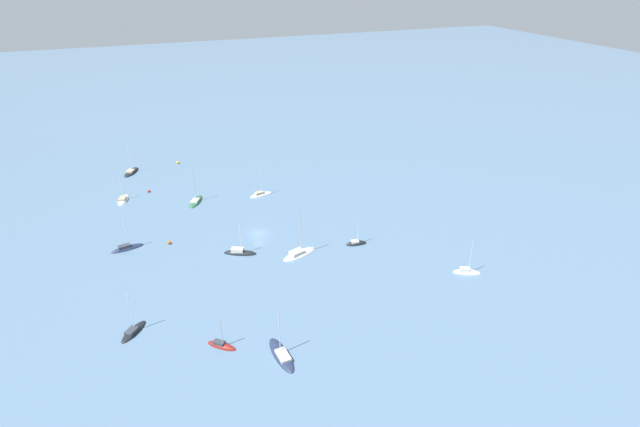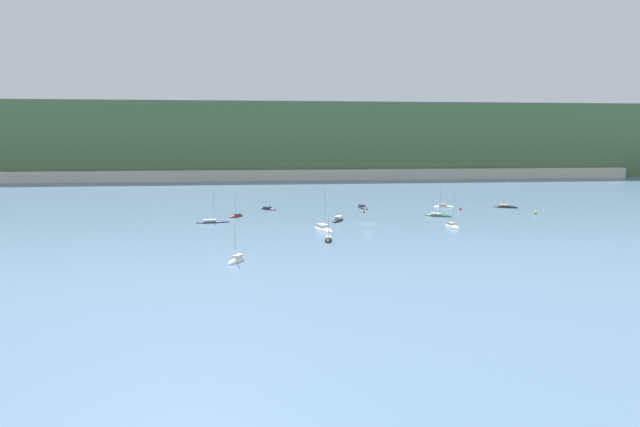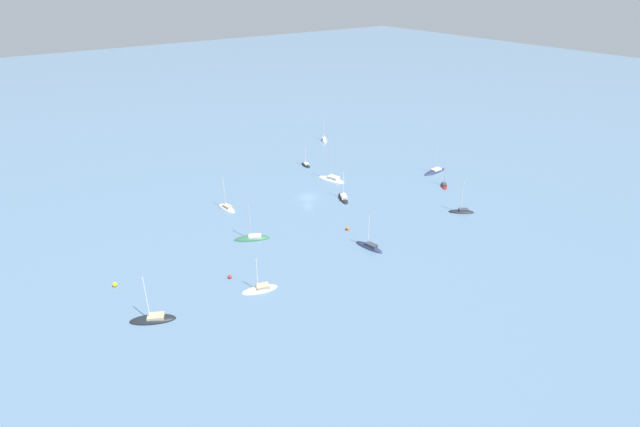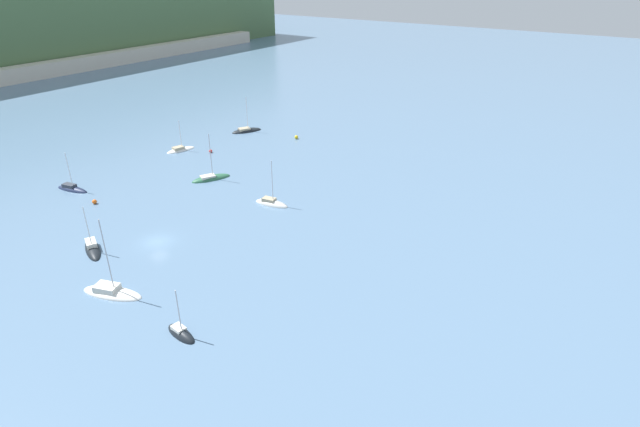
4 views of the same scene
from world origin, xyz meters
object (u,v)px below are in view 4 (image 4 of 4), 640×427
object	(u,v)px
sailboat_5	(271,204)
mooring_buoy_2	(296,137)
mooring_buoy_0	(211,151)
mooring_buoy_1	(94,202)
sailboat_7	(211,179)
sailboat_10	(181,150)
sailboat_0	(181,334)
sailboat_9	(93,249)
sailboat_2	(112,293)
sailboat_8	(72,189)
sailboat_4	(246,131)

from	to	relation	value
sailboat_5	mooring_buoy_2	bearing A→B (deg)	111.08
mooring_buoy_0	mooring_buoy_1	size ratio (longest dim) A/B	0.93
mooring_buoy_0	mooring_buoy_1	xyz separation A→B (m)	(-30.44, -2.05, 0.03)
sailboat_7	sailboat_10	distance (m)	19.55
sailboat_0	sailboat_7	size ratio (longest dim) A/B	0.71
sailboat_5	sailboat_9	size ratio (longest dim) A/B	1.13
sailboat_2	sailboat_10	size ratio (longest dim) A/B	1.57
sailboat_8	mooring_buoy_1	bearing A→B (deg)	-18.84
sailboat_9	sailboat_10	world-z (taller)	sailboat_9
sailboat_2	sailboat_4	xyz separation A→B (m)	(61.62, 31.52, -0.06)
sailboat_0	sailboat_2	distance (m)	13.44
sailboat_0	sailboat_4	xyz separation A→B (m)	(62.08, 44.95, 0.00)
sailboat_2	sailboat_9	bearing A→B (deg)	137.51
sailboat_0	sailboat_8	size ratio (longest dim) A/B	0.88
sailboat_5	sailboat_8	bearing A→B (deg)	-163.80
sailboat_7	sailboat_8	xyz separation A→B (m)	(-18.28, 17.86, 0.04)
sailboat_8	mooring_buoy_2	xyz separation A→B (m)	(47.80, -16.95, 0.32)
sailboat_10	mooring_buoy_0	distance (m)	7.27
mooring_buoy_1	sailboat_9	bearing A→B (deg)	-125.03
sailboat_2	sailboat_7	xyz separation A→B (m)	(34.42, 16.72, -0.07)
sailboat_8	sailboat_9	bearing A→B (deg)	-36.61
sailboat_2	mooring_buoy_1	bearing A→B (deg)	131.05
sailboat_8	sailboat_9	distance (m)	25.25
mooring_buoy_1	sailboat_5	bearing A→B (deg)	-56.47
mooring_buoy_0	mooring_buoy_2	size ratio (longest dim) A/B	0.87
sailboat_9	mooring_buoy_1	distance (m)	16.93
sailboat_4	sailboat_10	distance (m)	19.24
sailboat_4	sailboat_9	xyz separation A→B (m)	(-56.43, -19.69, 0.05)
sailboat_0	sailboat_9	world-z (taller)	sailboat_9
sailboat_5	sailboat_10	xyz separation A→B (m)	(10.44, 34.83, 0.00)
sailboat_4	sailboat_7	world-z (taller)	sailboat_7
sailboat_2	sailboat_10	distance (m)	54.80
sailboat_4	mooring_buoy_0	size ratio (longest dim) A/B	12.48
sailboat_4	sailboat_5	bearing A→B (deg)	-104.85
sailboat_2	mooring_buoy_2	size ratio (longest dim) A/B	13.32
sailboat_5	sailboat_7	size ratio (longest dim) A/B	0.91
sailboat_4	sailboat_2	bearing A→B (deg)	-125.02
sailboat_7	sailboat_9	bearing A→B (deg)	-143.46
sailboat_0	mooring_buoy_2	world-z (taller)	sailboat_0
sailboat_0	sailboat_5	size ratio (longest dim) A/B	0.78
sailboat_10	mooring_buoy_1	size ratio (longest dim) A/B	9.10
mooring_buoy_1	mooring_buoy_2	distance (m)	49.70
sailboat_2	mooring_buoy_1	xyz separation A→B (m)	(14.90, 25.69, 0.27)
sailboat_4	sailboat_7	bearing A→B (deg)	-123.55
sailboat_2	sailboat_9	size ratio (longest dim) A/B	1.44
sailboat_10	mooring_buoy_2	world-z (taller)	sailboat_10
sailboat_7	mooring_buoy_2	size ratio (longest dim) A/B	11.47
sailboat_8	mooring_buoy_0	bearing A→B (deg)	65.94
mooring_buoy_2	sailboat_9	bearing A→B (deg)	-174.36
sailboat_2	mooring_buoy_0	world-z (taller)	sailboat_2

